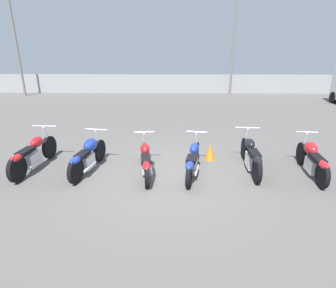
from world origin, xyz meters
The scene contains 11 objects.
ground_plane centered at (0.00, 0.00, 0.00)m, with size 60.00×60.00×0.00m, color #514F4C.
fence_back centered at (0.00, 14.73, 0.72)m, with size 40.00×0.04×1.44m.
light_pole_left centered at (4.42, 14.15, 4.18)m, with size 0.70×0.35×7.02m.
light_pole_right centered at (-10.94, 13.22, 4.99)m, with size 0.70×0.35×8.58m.
motorcycle_slot_0 centered at (-3.63, 0.31, 0.44)m, with size 0.73×2.24×1.04m.
motorcycle_slot_1 centered at (-2.11, 0.23, 0.45)m, with size 0.67×2.04×1.01m.
motorcycle_slot_2 centered at (-0.57, 0.11, 0.39)m, with size 0.62×2.12×0.94m.
motorcycle_slot_3 centered at (0.66, 0.12, 0.39)m, with size 0.69×2.15×0.95m.
motorcycle_slot_4 centered at (2.23, 0.38, 0.42)m, with size 0.68×2.18×1.01m.
motorcycle_slot_5 centered at (3.73, 0.14, 0.44)m, with size 0.57×2.07×0.99m.
traffic_cone_near centered at (1.24, 1.11, 0.24)m, with size 0.30×0.30×0.48m.
Camera 1 is at (0.16, -6.17, 3.03)m, focal length 28.00 mm.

